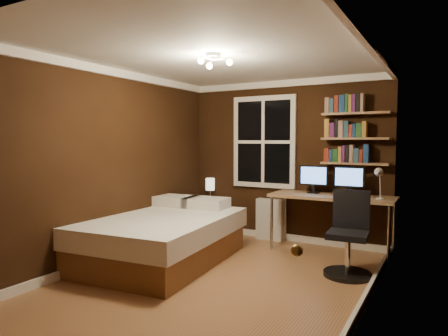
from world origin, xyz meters
The scene contains 24 objects.
floor centered at (0.00, 0.00, 0.00)m, with size 4.20×4.20×0.00m, color brown.
wall_back centered at (0.00, 2.10, 1.25)m, with size 3.20×0.04×2.50m, color black.
wall_left centered at (-1.60, 0.00, 1.25)m, with size 0.04×4.20×2.50m, color black.
wall_right centered at (1.60, 0.00, 1.25)m, with size 0.04×4.20×2.50m, color black.
ceiling centered at (0.00, 0.00, 2.50)m, with size 3.20×4.20×0.02m, color white.
window centered at (-0.35, 2.06, 1.55)m, with size 1.06×0.06×1.46m, color white.
door centered at (1.59, -1.55, 1.02)m, with size 0.03×0.82×2.05m, color black, non-canonical shape.
door_knob centered at (1.55, -1.85, 1.00)m, with size 0.06×0.06×0.06m, color #BF9546.
ceiling_fixture centered at (0.00, -0.10, 2.40)m, with size 0.44×0.44×0.18m, color beige, non-canonical shape.
bookshelf_lower centered at (1.08, 1.98, 1.25)m, with size 0.92×0.22×0.03m, color #9C724B.
books_row_lower centered at (1.08, 1.98, 1.38)m, with size 0.60×0.16×0.23m, color maroon, non-canonical shape.
bookshelf_middle centered at (1.08, 1.98, 1.60)m, with size 0.92×0.22×0.03m, color #9C724B.
books_row_middle centered at (1.08, 1.98, 1.73)m, with size 0.54×0.16×0.23m, color navy, non-canonical shape.
bookshelf_upper centered at (1.08, 1.98, 1.95)m, with size 0.92×0.22×0.03m, color #9C724B.
books_row_upper centered at (1.08, 1.98, 2.08)m, with size 0.54×0.16×0.23m, color #245429, non-canonical shape.
bed centered at (-1.00, 0.26, 0.32)m, with size 1.76×2.31×0.74m.
nightstand centered at (-1.23, 1.85, 0.25)m, with size 0.41×0.41×0.51m, color brown.
bedside_lamp centered at (-1.23, 1.85, 0.73)m, with size 0.15×0.15×0.43m, color #F3E8CB, non-canonical shape.
radiator centered at (-0.20, 1.98, 0.33)m, with size 0.43×0.15×0.65m, color silver.
desk centered at (0.82, 1.76, 0.75)m, with size 1.70×0.64×0.81m.
monitor_left centered at (0.54, 1.85, 1.01)m, with size 0.42×0.12×0.40m, color black, non-canonical shape.
monitor_right centered at (1.04, 1.85, 1.01)m, with size 0.42×0.12×0.40m, color black, non-canonical shape.
desk_lamp centered at (1.47, 1.58, 1.03)m, with size 0.14×0.32×0.44m, color silver, non-canonical shape.
office_chair centered at (1.25, 0.88, 0.37)m, with size 0.54×0.54×0.99m.
Camera 1 is at (2.22, -3.82, 1.57)m, focal length 32.00 mm.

